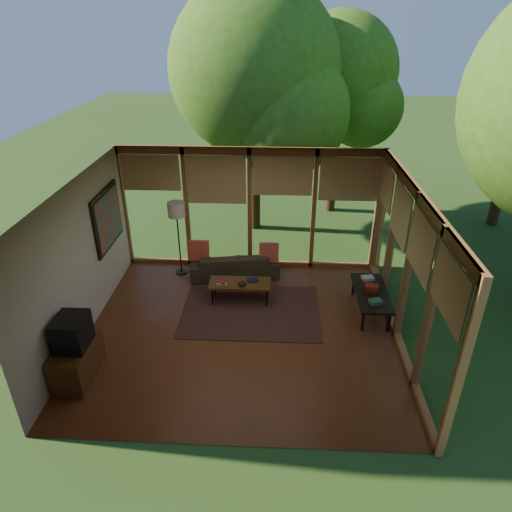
# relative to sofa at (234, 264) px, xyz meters

# --- Properties ---
(floor) EXTENTS (5.50, 5.50, 0.00)m
(floor) POSITION_rel_sofa_xyz_m (0.31, -2.00, -0.28)
(floor) COLOR brown
(floor) RESTS_ON ground
(ceiling) EXTENTS (5.50, 5.50, 0.00)m
(ceiling) POSITION_rel_sofa_xyz_m (0.31, -2.00, 2.42)
(ceiling) COLOR white
(ceiling) RESTS_ON ground
(wall_left) EXTENTS (0.04, 5.00, 2.70)m
(wall_left) POSITION_rel_sofa_xyz_m (-2.44, -2.00, 1.07)
(wall_left) COLOR beige
(wall_left) RESTS_ON ground
(wall_front) EXTENTS (5.50, 0.04, 2.70)m
(wall_front) POSITION_rel_sofa_xyz_m (0.31, -4.50, 1.07)
(wall_front) COLOR beige
(wall_front) RESTS_ON ground
(window_wall_back) EXTENTS (5.50, 0.12, 2.70)m
(window_wall_back) POSITION_rel_sofa_xyz_m (0.31, 0.50, 1.07)
(window_wall_back) COLOR #93572D
(window_wall_back) RESTS_ON ground
(window_wall_right) EXTENTS (0.12, 5.00, 2.70)m
(window_wall_right) POSITION_rel_sofa_xyz_m (3.06, -2.00, 1.07)
(window_wall_right) COLOR #93572D
(window_wall_right) RESTS_ON ground
(exterior_lawn) EXTENTS (40.00, 40.00, 0.00)m
(exterior_lawn) POSITION_rel_sofa_xyz_m (8.31, 6.00, -0.29)
(exterior_lawn) COLOR #284B1C
(exterior_lawn) RESTS_ON ground
(tree_nw) EXTENTS (3.98, 3.98, 5.93)m
(tree_nw) POSITION_rel_sofa_xyz_m (0.32, 2.64, 3.66)
(tree_nw) COLOR #392914
(tree_nw) RESTS_ON ground
(tree_ne) EXTENTS (2.93, 2.93, 5.24)m
(tree_ne) POSITION_rel_sofa_xyz_m (2.45, 4.03, 3.48)
(tree_ne) COLOR #392914
(tree_ne) RESTS_ON ground
(rug) EXTENTS (2.63, 1.86, 0.01)m
(rug) POSITION_rel_sofa_xyz_m (0.44, -1.38, -0.27)
(rug) COLOR brown
(rug) RESTS_ON floor
(sofa) EXTENTS (1.99, 1.03, 0.55)m
(sofa) POSITION_rel_sofa_xyz_m (0.00, 0.00, 0.00)
(sofa) COLOR #3C301E
(sofa) RESTS_ON floor
(pillow_left) EXTENTS (0.43, 0.23, 0.45)m
(pillow_left) POSITION_rel_sofa_xyz_m (-0.75, -0.05, 0.32)
(pillow_left) COLOR #9C160E
(pillow_left) RESTS_ON sofa
(pillow_right) EXTENTS (0.41, 0.22, 0.43)m
(pillow_right) POSITION_rel_sofa_xyz_m (0.75, -0.05, 0.31)
(pillow_right) COLOR #9C160E
(pillow_right) RESTS_ON sofa
(ct_book_lower) EXTENTS (0.22, 0.17, 0.03)m
(ct_book_lower) POSITION_rel_sofa_xyz_m (-0.14, -1.07, 0.16)
(ct_book_lower) COLOR #B3AEA3
(ct_book_lower) RESTS_ON coffee_table
(ct_book_upper) EXTENTS (0.20, 0.17, 0.03)m
(ct_book_upper) POSITION_rel_sofa_xyz_m (-0.14, -1.07, 0.19)
(ct_book_upper) COLOR maroon
(ct_book_upper) RESTS_ON coffee_table
(ct_book_side) EXTENTS (0.24, 0.20, 0.03)m
(ct_book_side) POSITION_rel_sofa_xyz_m (0.46, -0.94, 0.16)
(ct_book_side) COLOR black
(ct_book_side) RESTS_ON coffee_table
(ct_bowl) EXTENTS (0.16, 0.16, 0.07)m
(ct_bowl) POSITION_rel_sofa_xyz_m (0.26, -1.12, 0.18)
(ct_bowl) COLOR black
(ct_bowl) RESTS_ON coffee_table
(media_cabinet) EXTENTS (0.50, 1.00, 0.60)m
(media_cabinet) POSITION_rel_sofa_xyz_m (-2.16, -3.28, 0.02)
(media_cabinet) COLOR #573517
(media_cabinet) RESTS_ON floor
(television) EXTENTS (0.45, 0.55, 0.50)m
(television) POSITION_rel_sofa_xyz_m (-2.14, -3.28, 0.57)
(television) COLOR black
(television) RESTS_ON media_cabinet
(console_book_a) EXTENTS (0.25, 0.22, 0.08)m
(console_book_a) POSITION_rel_sofa_xyz_m (2.71, -1.69, 0.22)
(console_book_a) COLOR #355D4C
(console_book_a) RESTS_ON side_console
(console_book_b) EXTENTS (0.28, 0.23, 0.11)m
(console_book_b) POSITION_rel_sofa_xyz_m (2.71, -1.24, 0.23)
(console_book_b) COLOR maroon
(console_book_b) RESTS_ON side_console
(console_book_c) EXTENTS (0.25, 0.20, 0.06)m
(console_book_c) POSITION_rel_sofa_xyz_m (2.71, -0.84, 0.21)
(console_book_c) COLOR #B3AEA3
(console_book_c) RESTS_ON side_console
(floor_lamp) EXTENTS (0.36, 0.36, 1.65)m
(floor_lamp) POSITION_rel_sofa_xyz_m (-1.19, 0.05, 1.13)
(floor_lamp) COLOR black
(floor_lamp) RESTS_ON floor
(coffee_table) EXTENTS (1.20, 0.50, 0.43)m
(coffee_table) POSITION_rel_sofa_xyz_m (0.21, -1.02, 0.11)
(coffee_table) COLOR #573517
(coffee_table) RESTS_ON floor
(side_console) EXTENTS (0.60, 1.40, 0.46)m
(side_console) POSITION_rel_sofa_xyz_m (2.71, -1.29, 0.13)
(side_console) COLOR black
(side_console) RESTS_ON floor
(wall_painting) EXTENTS (0.06, 1.35, 1.15)m
(wall_painting) POSITION_rel_sofa_xyz_m (-2.40, -0.60, 1.27)
(wall_painting) COLOR black
(wall_painting) RESTS_ON wall_left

